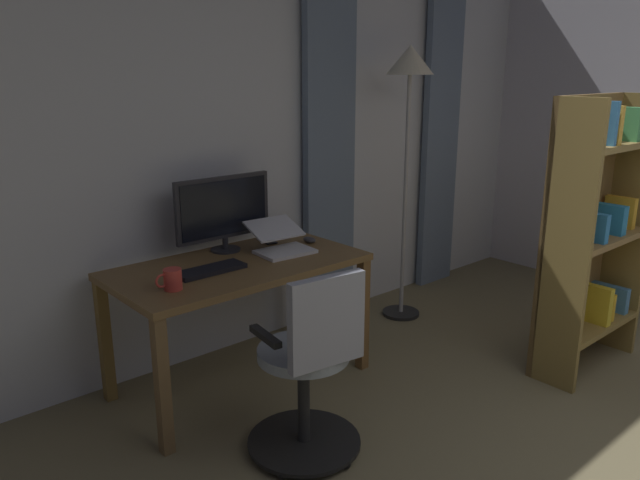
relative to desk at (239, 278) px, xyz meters
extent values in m
cube|color=silver|center=(-0.66, -0.53, 0.72)|extent=(5.39, 0.10, 2.77)
cube|color=slate|center=(-2.33, -0.42, 0.64)|extent=(0.40, 0.06, 2.60)
cube|color=slate|center=(-1.07, -0.42, 0.64)|extent=(0.44, 0.06, 2.60)
cube|color=brown|center=(0.00, 0.00, 0.07)|extent=(1.43, 0.75, 0.04)
cube|color=brown|center=(-0.67, 0.34, -0.30)|extent=(0.06, 0.06, 0.71)
cube|color=brown|center=(0.67, 0.34, -0.30)|extent=(0.06, 0.06, 0.71)
cube|color=brown|center=(-0.67, -0.34, -0.30)|extent=(0.06, 0.06, 0.71)
cube|color=brown|center=(0.67, -0.34, -0.30)|extent=(0.06, 0.06, 0.71)
cylinder|color=black|center=(0.15, 0.76, -0.62)|extent=(0.56, 0.56, 0.02)
sphere|color=black|center=(-0.11, 0.79, -0.63)|extent=(0.05, 0.05, 0.05)
sphere|color=black|center=(0.03, 0.52, -0.63)|extent=(0.05, 0.05, 0.05)
sphere|color=black|center=(0.33, 0.58, -0.63)|extent=(0.05, 0.05, 0.05)
sphere|color=black|center=(0.38, 0.87, -0.63)|extent=(0.05, 0.05, 0.05)
sphere|color=black|center=(0.11, 1.01, -0.63)|extent=(0.05, 0.05, 0.05)
cylinder|color=black|center=(0.15, 0.76, -0.39)|extent=(0.06, 0.06, 0.45)
cylinder|color=gray|center=(0.15, 0.76, -0.14)|extent=(0.50, 0.50, 0.05)
cube|color=gray|center=(0.18, 0.95, 0.09)|extent=(0.38, 0.10, 0.41)
cube|color=black|center=(0.35, 0.73, -0.01)|extent=(0.07, 0.24, 0.03)
cube|color=black|center=(-0.05, 0.78, -0.01)|extent=(0.07, 0.24, 0.03)
cylinder|color=#232328|center=(-0.08, -0.26, 0.10)|extent=(0.18, 0.18, 0.01)
cylinder|color=#232328|center=(-0.08, -0.26, 0.14)|extent=(0.04, 0.04, 0.07)
cube|color=#232328|center=(-0.08, -0.26, 0.36)|extent=(0.63, 0.03, 0.37)
cube|color=black|center=(-0.08, -0.24, 0.36)|extent=(0.58, 0.01, 0.33)
cube|color=black|center=(0.20, 0.04, 0.10)|extent=(0.39, 0.14, 0.02)
cube|color=silver|center=(-0.32, 0.03, 0.10)|extent=(0.34, 0.26, 0.02)
cube|color=silver|center=(-0.33, -0.09, 0.22)|extent=(0.33, 0.25, 0.09)
ellipsoid|color=#333338|center=(-0.58, -0.05, 0.11)|extent=(0.06, 0.10, 0.04)
cube|color=#232328|center=(-0.39, -0.25, 0.10)|extent=(0.09, 0.15, 0.01)
cylinder|color=#CC3D33|center=(0.49, 0.15, 0.15)|extent=(0.09, 0.09, 0.11)
torus|color=#CC3D33|center=(0.55, 0.15, 0.15)|extent=(0.07, 0.01, 0.07)
cube|color=olive|center=(-2.16, 1.23, 0.18)|extent=(0.04, 0.30, 1.67)
cube|color=olive|center=(-1.37, 1.23, 0.18)|extent=(0.04, 0.30, 1.67)
cube|color=olive|center=(-1.77, 1.10, 0.18)|extent=(0.83, 0.04, 1.67)
cube|color=olive|center=(-1.77, 1.23, -0.38)|extent=(0.76, 0.30, 0.04)
cube|color=olive|center=(-1.77, 1.23, 0.18)|extent=(0.76, 0.30, 0.04)
cube|color=olive|center=(-1.77, 1.23, 0.73)|extent=(0.76, 0.30, 0.04)
cube|color=gold|center=(-1.86, 1.23, -0.28)|extent=(0.03, 0.23, 0.17)
cube|color=#2D7DC3|center=(-1.58, 1.23, 0.28)|extent=(0.05, 0.27, 0.17)
cube|color=#469B5A|center=(-1.84, 1.23, 0.85)|extent=(0.05, 0.26, 0.19)
cube|color=gold|center=(-1.77, 1.23, -0.24)|extent=(0.06, 0.27, 0.24)
cube|color=gold|center=(-2.04, 1.23, 0.29)|extent=(0.05, 0.19, 0.19)
cube|color=gold|center=(-1.59, 1.23, 0.86)|extent=(0.04, 0.27, 0.21)
cube|color=teal|center=(-2.05, 1.23, -0.28)|extent=(0.05, 0.24, 0.17)
cube|color=#287EB8|center=(-1.84, 1.23, 0.28)|extent=(0.07, 0.24, 0.18)
cube|color=#3B80BE|center=(-1.54, 1.23, 0.87)|extent=(0.03, 0.26, 0.24)
cylinder|color=black|center=(-1.51, -0.08, -0.65)|extent=(0.28, 0.28, 0.02)
cylinder|color=#A5A5A8|center=(-1.51, -0.08, 0.23)|extent=(0.03, 0.03, 1.78)
cone|color=beige|center=(-1.51, -0.08, 1.22)|extent=(0.33, 0.33, 0.20)
camera|label=1|loc=(1.84, 2.80, 1.15)|focal=34.38mm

